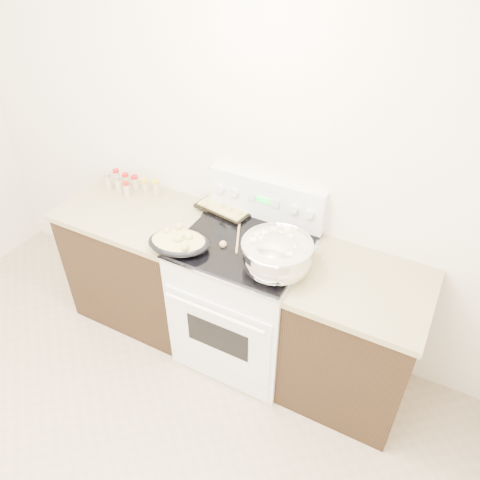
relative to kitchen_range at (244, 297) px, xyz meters
The scene contains 9 objects.
counter_left 0.83m from the kitchen_range, behind, with size 0.93×0.67×0.92m.
counter_right 0.73m from the kitchen_range, ahead, with size 0.73×0.67×0.92m.
kitchen_range is the anchor object (origin of this frame).
mixing_bowl 0.61m from the kitchen_range, 25.03° to the right, with size 0.42×0.42×0.23m.
roasting_pan 0.63m from the kitchen_range, 144.21° to the right, with size 0.42×0.34×0.11m.
baking_sheet 0.61m from the kitchen_range, 134.22° to the left, with size 0.40×0.31×0.06m.
wooden_spoon 0.47m from the kitchen_range, 148.98° to the right, with size 0.13×0.27×0.04m.
blue_ladle 0.60m from the kitchen_range, 14.87° to the right, with size 0.15×0.28×0.11m.
spice_jars 1.12m from the kitchen_range, behind, with size 0.39×0.15×0.13m.
Camera 1 is at (1.35, -0.51, 2.65)m, focal length 35.00 mm.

